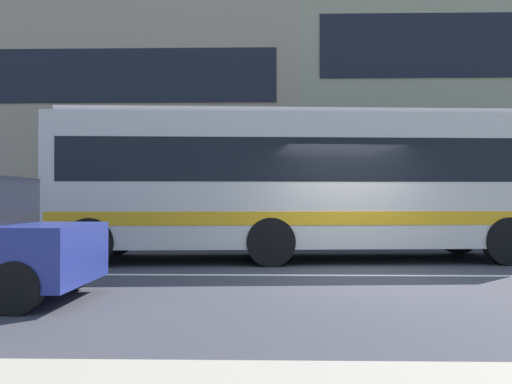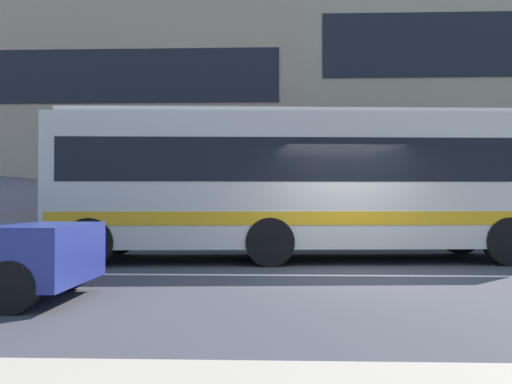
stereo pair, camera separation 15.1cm
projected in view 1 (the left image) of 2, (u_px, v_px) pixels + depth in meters
name	position (u px, v px, depth m)	size (l,w,h in m)	color
ground_plane	(361.00, 276.00, 9.41)	(160.00, 160.00, 0.00)	#3A393F
lane_centre_line	(361.00, 275.00, 9.41)	(60.00, 0.16, 0.01)	silver
hedge_row_far	(207.00, 232.00, 15.80)	(17.77, 1.10, 0.78)	#204318
apartment_block_left	(54.00, 118.00, 26.24)	(24.06, 10.29, 10.95)	tan
apartment_block_right	(487.00, 96.00, 25.75)	(18.97, 10.29, 12.90)	tan
transit_bus	(295.00, 180.00, 11.94)	(10.75, 3.29, 3.29)	beige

